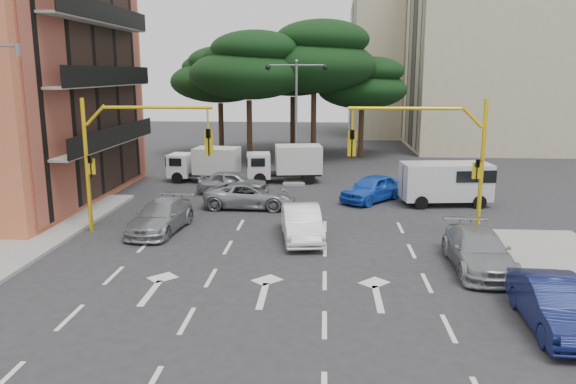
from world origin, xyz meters
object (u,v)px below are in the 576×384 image
object	(u,v)px
car_silver_wagon	(161,217)
car_silver_parked	(478,250)
van_white	(445,184)
car_navy_parked	(555,305)
car_silver_cross_b	(233,182)
signal_mast_left	(125,147)
signal_mast_right	(440,149)
car_white_hatch	(302,223)
street_lamp_center	(296,98)
car_silver_cross_a	(250,195)
box_truck_b	(285,164)
car_blue_compact	(372,188)
box_truck_a	(205,165)

from	to	relation	value
car_silver_wagon	car_silver_parked	size ratio (longest dim) A/B	0.96
van_white	car_navy_parked	bearing A→B (deg)	-6.70
car_silver_wagon	car_navy_parked	bearing A→B (deg)	-26.95
car_silver_cross_b	signal_mast_left	bearing A→B (deg)	160.84
signal_mast_right	car_white_hatch	xyz separation A→B (m)	(-5.81, -0.65, -3.15)
signal_mast_right	street_lamp_center	bearing A→B (deg)	115.91
car_silver_cross_b	van_white	bearing A→B (deg)	-96.59
car_silver_cross_a	box_truck_b	size ratio (longest dim) A/B	0.98
car_white_hatch	car_silver_cross_b	bearing A→B (deg)	108.57
car_silver_wagon	box_truck_b	bearing A→B (deg)	74.49
car_silver_wagon	car_blue_compact	bearing A→B (deg)	40.14
box_truck_b	van_white	bearing A→B (deg)	-130.62
signal_mast_right	box_truck_b	distance (m)	14.61
signal_mast_left	street_lamp_center	bearing A→B (deg)	64.09
signal_mast_left	car_blue_compact	world-z (taller)	signal_mast_left
car_white_hatch	car_silver_wagon	bearing A→B (deg)	164.52
car_white_hatch	box_truck_a	world-z (taller)	box_truck_a
signal_mast_left	car_silver_wagon	bearing A→B (deg)	9.26
signal_mast_right	car_navy_parked	world-z (taller)	signal_mast_right
car_silver_cross_b	box_truck_a	distance (m)	4.43
signal_mast_left	car_silver_cross_a	size ratio (longest dim) A/B	1.24
street_lamp_center	car_navy_parked	xyz separation A→B (m)	(8.43, -22.82, -4.71)
signal_mast_right	car_silver_wagon	distance (m)	12.65
car_navy_parked	van_white	world-z (taller)	van_white
car_silver_cross_b	car_navy_parked	bearing A→B (deg)	-142.65
signal_mast_right	signal_mast_left	world-z (taller)	same
car_silver_cross_a	box_truck_b	bearing A→B (deg)	-8.94
signal_mast_right	car_white_hatch	bearing A→B (deg)	-173.63
car_silver_cross_a	car_silver_parked	distance (m)	13.11
car_blue_compact	car_navy_parked	world-z (taller)	car_blue_compact
car_white_hatch	car_blue_compact	distance (m)	8.48
car_blue_compact	street_lamp_center	bearing A→B (deg)	163.78
car_silver_cross_b	box_truck_a	world-z (taller)	box_truck_a
box_truck_a	car_white_hatch	bearing A→B (deg)	-145.03
signal_mast_left	car_navy_parked	bearing A→B (deg)	-30.06
car_silver_wagon	car_silver_cross_b	bearing A→B (deg)	82.50
car_white_hatch	car_blue_compact	size ratio (longest dim) A/B	1.03
street_lamp_center	box_truck_b	world-z (taller)	street_lamp_center
street_lamp_center	car_navy_parked	distance (m)	24.78
street_lamp_center	box_truck_a	distance (m)	7.58
car_silver_cross_a	car_navy_parked	world-z (taller)	car_navy_parked
car_silver_parked	van_white	xyz separation A→B (m)	(0.90, 10.33, 0.46)
street_lamp_center	car_silver_wagon	bearing A→B (deg)	-111.52
car_silver_cross_b	van_white	distance (m)	12.13
car_silver_cross_a	box_truck_b	distance (m)	7.41
signal_mast_right	box_truck_b	world-z (taller)	signal_mast_right
signal_mast_left	car_white_hatch	bearing A→B (deg)	-4.75
car_silver_cross_b	car_navy_parked	size ratio (longest dim) A/B	0.94
signal_mast_left	van_white	world-z (taller)	signal_mast_left
signal_mast_right	car_silver_cross_a	xyz separation A→B (m)	(-8.80, 5.01, -3.21)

